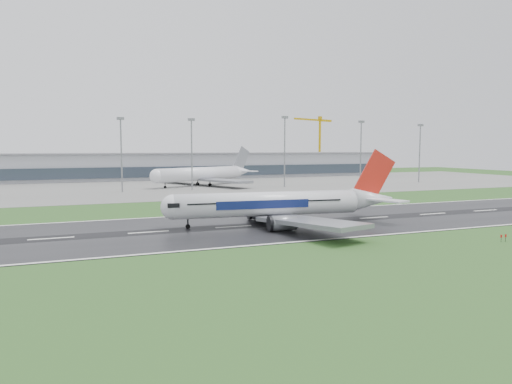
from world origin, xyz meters
name	(u,v)px	position (x,y,z in m)	size (l,w,h in m)	color
ground	(374,218)	(0.00, 0.00, 0.00)	(520.00, 520.00, 0.00)	#244B1B
runway	(374,218)	(0.00, 0.00, 0.05)	(400.00, 45.00, 0.10)	black
apron	(229,184)	(0.00, 125.00, 0.04)	(400.00, 130.00, 0.08)	slate
terminal	(200,166)	(0.00, 185.00, 7.50)	(240.00, 36.00, 15.00)	#9597A0
main_airliner	(284,189)	(-27.27, -1.20, 8.89)	(59.56, 56.72, 17.58)	silver
parked_airliner	(203,167)	(-14.73, 122.33, 9.50)	(64.30, 59.87, 18.85)	white
tower_crane	(320,145)	(94.51, 200.00, 20.94)	(42.21, 2.30, 41.87)	#BF9006
floodmast_1	(121,156)	(-55.86, 100.00, 15.22)	(0.64, 0.64, 30.44)	gray
floodmast_2	(192,156)	(-25.64, 100.00, 15.33)	(0.64, 0.64, 30.65)	gray
floodmast_3	(285,153)	(19.79, 100.00, 16.35)	(0.64, 0.64, 32.71)	gray
floodmast_4	(361,154)	(62.73, 100.00, 15.74)	(0.64, 0.64, 31.48)	gray
floodmast_5	(420,155)	(100.32, 100.00, 15.20)	(0.64, 0.64, 30.39)	gray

